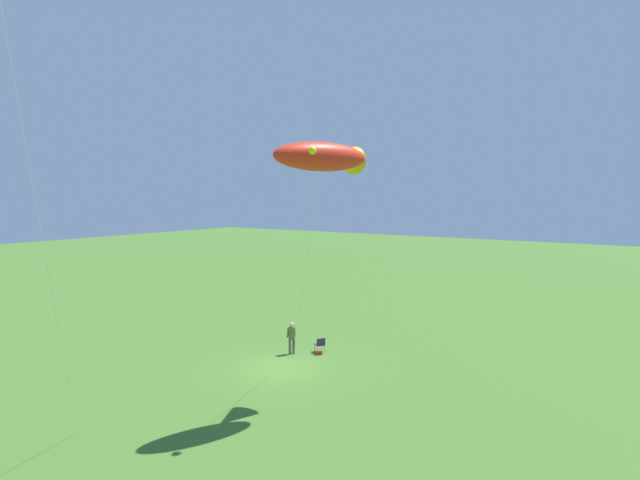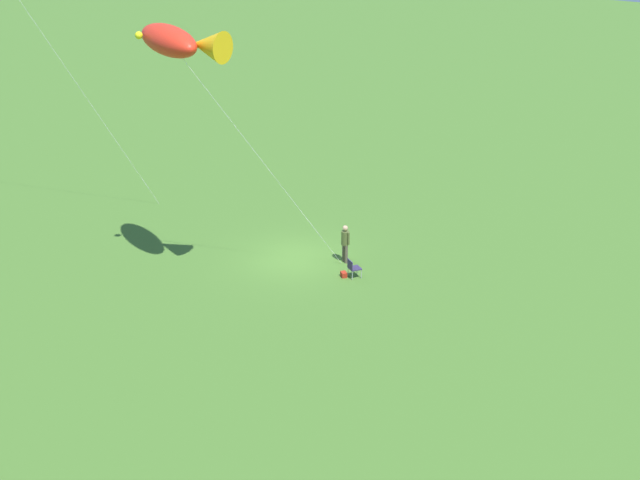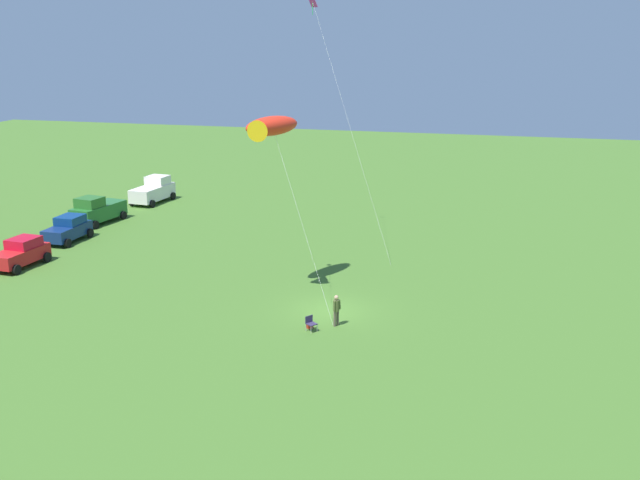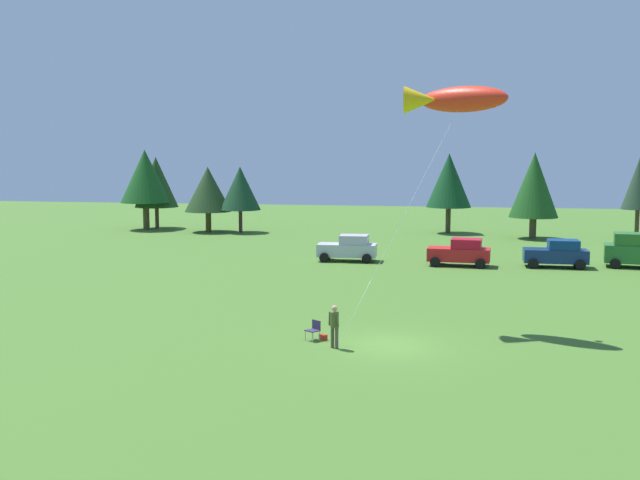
# 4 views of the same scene
# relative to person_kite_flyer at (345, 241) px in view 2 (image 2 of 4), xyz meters

# --- Properties ---
(ground_plane) EXTENTS (160.00, 160.00, 0.00)m
(ground_plane) POSITION_rel_person_kite_flyer_xyz_m (2.08, 0.86, -1.02)
(ground_plane) COLOR #426C27
(person_kite_flyer) EXTENTS (0.50, 0.46, 1.74)m
(person_kite_flyer) POSITION_rel_person_kite_flyer_xyz_m (0.00, 0.00, 0.00)
(person_kite_flyer) COLOR brown
(person_kite_flyer) RESTS_ON ground
(folding_chair) EXTENTS (0.67, 0.67, 0.82)m
(folding_chair) POSITION_rel_person_kite_flyer_xyz_m (-1.05, 1.15, -0.53)
(folding_chair) COLOR #322A4D
(folding_chair) RESTS_ON ground
(backpack_on_grass) EXTENTS (0.38, 0.38, 0.22)m
(backpack_on_grass) POSITION_rel_person_kite_flyer_xyz_m (-0.69, 1.30, -0.91)
(backpack_on_grass) COLOR #AA2817
(backpack_on_grass) RESTS_ON ground
(kite_large_fish) EXTENTS (6.93, 6.39, 10.66)m
(kite_large_fish) POSITION_rel_person_kite_flyer_xyz_m (4.38, 5.09, 9.04)
(kite_large_fish) COLOR red
(kite_large_fish) RESTS_ON ground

